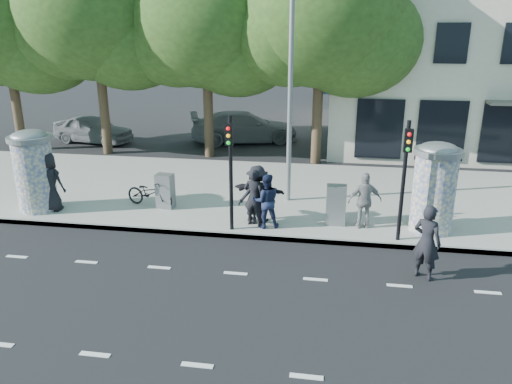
% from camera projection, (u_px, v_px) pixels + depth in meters
% --- Properties ---
extents(ground, '(120.00, 120.00, 0.00)m').
position_uv_depth(ground, '(223.00, 303.00, 11.20)').
color(ground, black).
rests_on(ground, ground).
extents(sidewalk, '(40.00, 8.00, 0.15)m').
position_uv_depth(sidewalk, '(268.00, 193.00, 18.20)').
color(sidewalk, gray).
rests_on(sidewalk, ground).
extents(curb, '(40.00, 0.10, 0.16)m').
position_uv_depth(curb, '(250.00, 237.00, 14.50)').
color(curb, slate).
rests_on(curb, ground).
extents(lane_dash_near, '(32.00, 0.12, 0.01)m').
position_uv_depth(lane_dash_near, '(197.00, 365.00, 9.14)').
color(lane_dash_near, silver).
rests_on(lane_dash_near, ground).
extents(lane_dash_far, '(32.00, 0.12, 0.01)m').
position_uv_depth(lane_dash_far, '(236.00, 273.00, 12.51)').
color(lane_dash_far, silver).
rests_on(lane_dash_far, ground).
extents(ad_column_left, '(1.36, 1.36, 2.65)m').
position_uv_depth(ad_column_left, '(34.00, 169.00, 15.99)').
color(ad_column_left, beige).
rests_on(ad_column_left, sidewalk).
extents(ad_column_right, '(1.36, 1.36, 2.65)m').
position_uv_depth(ad_column_right, '(434.00, 185.00, 14.34)').
color(ad_column_right, beige).
rests_on(ad_column_right, sidewalk).
extents(traffic_pole_near, '(0.22, 0.31, 3.40)m').
position_uv_depth(traffic_pole_near, '(230.00, 162.00, 14.13)').
color(traffic_pole_near, black).
rests_on(traffic_pole_near, sidewalk).
extents(traffic_pole_far, '(0.22, 0.31, 3.40)m').
position_uv_depth(traffic_pole_far, '(405.00, 169.00, 13.41)').
color(traffic_pole_far, black).
rests_on(traffic_pole_far, sidewalk).
extents(street_lamp, '(0.25, 0.93, 8.00)m').
position_uv_depth(street_lamp, '(291.00, 62.00, 15.76)').
color(street_lamp, slate).
rests_on(street_lamp, sidewalk).
extents(tree_far_left, '(7.20, 7.20, 9.26)m').
position_uv_depth(tree_far_left, '(3.00, 18.00, 22.85)').
color(tree_far_left, '#38281C').
rests_on(tree_far_left, ground).
extents(tree_mid_left, '(7.20, 7.20, 9.57)m').
position_uv_depth(tree_mid_left, '(95.00, 11.00, 22.08)').
color(tree_mid_left, '#38281C').
rests_on(tree_mid_left, ground).
extents(tree_near_left, '(6.80, 6.80, 8.97)m').
position_uv_depth(tree_near_left, '(206.00, 21.00, 21.67)').
color(tree_near_left, '#38281C').
rests_on(tree_near_left, ground).
extents(tree_center, '(7.00, 7.00, 9.30)m').
position_uv_depth(tree_center, '(321.00, 14.00, 20.47)').
color(tree_center, '#38281C').
rests_on(tree_center, ground).
extents(ped_a, '(0.99, 0.68, 1.95)m').
position_uv_depth(ped_a, '(49.00, 182.00, 16.04)').
color(ped_a, black).
rests_on(ped_a, sidewalk).
extents(ped_b, '(0.71, 0.53, 1.75)m').
position_uv_depth(ped_b, '(254.00, 197.00, 14.90)').
color(ped_b, black).
rests_on(ped_b, sidewalk).
extents(ped_c, '(0.94, 0.81, 1.66)m').
position_uv_depth(ped_c, '(266.00, 201.00, 14.75)').
color(ped_c, '#18203E').
rests_on(ped_c, sidewalk).
extents(ped_d, '(1.32, 1.02, 1.79)m').
position_uv_depth(ped_d, '(257.00, 194.00, 15.09)').
color(ped_d, black).
rests_on(ped_d, sidewalk).
extents(ped_e, '(1.09, 0.75, 1.71)m').
position_uv_depth(ped_e, '(365.00, 201.00, 14.70)').
color(ped_e, gray).
rests_on(ped_e, sidewalk).
extents(ped_f, '(1.76, 1.02, 1.79)m').
position_uv_depth(ped_f, '(257.00, 193.00, 15.20)').
color(ped_f, black).
rests_on(ped_f, sidewalk).
extents(man_road, '(0.83, 0.77, 1.90)m').
position_uv_depth(man_road, '(427.00, 242.00, 12.02)').
color(man_road, black).
rests_on(man_road, ground).
extents(bicycle, '(1.06, 1.86, 0.92)m').
position_uv_depth(bicycle, '(150.00, 193.00, 16.57)').
color(bicycle, black).
rests_on(bicycle, sidewalk).
extents(cabinet_left, '(0.60, 0.47, 1.15)m').
position_uv_depth(cabinet_left, '(165.00, 191.00, 16.42)').
color(cabinet_left, slate).
rests_on(cabinet_left, sidewalk).
extents(cabinet_right, '(0.59, 0.43, 1.23)m').
position_uv_depth(cabinet_right, '(336.00, 205.00, 15.05)').
color(cabinet_right, slate).
rests_on(cabinet_right, sidewalk).
extents(car_left, '(2.52, 4.49, 1.44)m').
position_uv_depth(car_left, '(93.00, 129.00, 26.10)').
color(car_left, slate).
rests_on(car_left, ground).
extents(car_right, '(3.85, 5.97, 1.61)m').
position_uv_depth(car_right, '(244.00, 127.00, 26.21)').
color(car_right, slate).
rests_on(car_right, ground).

